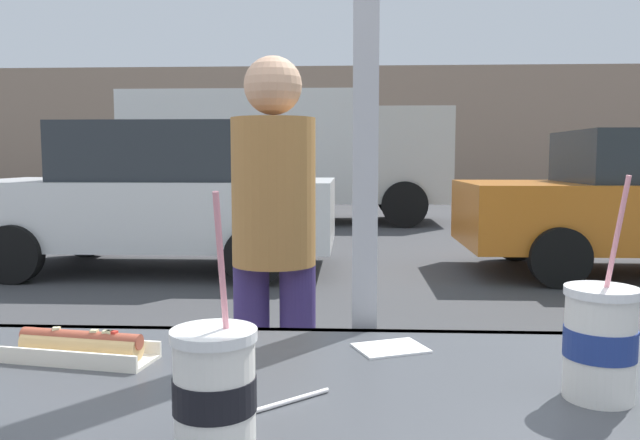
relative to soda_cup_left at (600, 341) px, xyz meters
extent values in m
plane|color=#424244|center=(-0.32, 8.31, -1.10)|extent=(60.00, 60.00, 0.00)
cube|color=#2A2C30|center=(-0.32, 0.34, -0.09)|extent=(2.00, 0.02, 0.02)
cube|color=gray|center=(-0.32, 20.82, 1.08)|extent=(28.00, 1.20, 4.36)
cylinder|color=silver|center=(0.00, 0.00, -0.01)|extent=(0.10, 0.10, 0.15)
cylinder|color=navy|center=(0.00, 0.00, 0.00)|extent=(0.10, 0.10, 0.04)
cylinder|color=black|center=(0.00, 0.00, 0.06)|extent=(0.09, 0.09, 0.01)
cylinder|color=white|center=(0.00, 0.00, 0.07)|extent=(0.10, 0.10, 0.01)
cylinder|color=pink|center=(0.01, -0.01, 0.14)|extent=(0.03, 0.03, 0.20)
cylinder|color=white|center=(-0.50, -0.20, -0.01)|extent=(0.09, 0.09, 0.14)
cylinder|color=black|center=(-0.50, -0.20, -0.01)|extent=(0.10, 0.10, 0.04)
cylinder|color=black|center=(-0.50, -0.20, 0.05)|extent=(0.08, 0.08, 0.01)
cylinder|color=white|center=(-0.50, -0.20, 0.06)|extent=(0.10, 0.10, 0.01)
cylinder|color=pink|center=(-0.49, -0.21, 0.12)|extent=(0.01, 0.05, 0.20)
cube|color=silver|center=(-0.81, 0.13, -0.08)|extent=(0.26, 0.12, 0.01)
cube|color=silver|center=(-0.81, 0.09, -0.07)|extent=(0.25, 0.05, 0.03)
cube|color=silver|center=(-0.80, 0.17, -0.07)|extent=(0.25, 0.05, 0.03)
cylinder|color=tan|center=(-0.81, 0.13, -0.06)|extent=(0.22, 0.07, 0.04)
cylinder|color=#9E4733|center=(-0.81, 0.13, -0.05)|extent=(0.22, 0.06, 0.03)
cube|color=beige|center=(-0.76, 0.12, -0.03)|extent=(0.01, 0.01, 0.01)
cube|color=red|center=(-0.74, 0.12, -0.03)|extent=(0.01, 0.01, 0.01)
cube|color=beige|center=(-0.75, 0.12, -0.03)|extent=(0.01, 0.01, 0.01)
cube|color=beige|center=(-0.85, 0.14, -0.03)|extent=(0.01, 0.01, 0.01)
cube|color=beige|center=(-0.78, 0.13, -0.03)|extent=(0.01, 0.01, 0.01)
cylinder|color=white|center=(-0.46, -0.06, -0.08)|extent=(0.15, 0.13, 0.01)
cube|color=white|center=(-0.28, 0.22, -0.08)|extent=(0.14, 0.13, 0.00)
cube|color=silver|center=(-2.68, 6.62, -0.39)|extent=(4.23, 1.89, 0.77)
cube|color=#282D33|center=(-2.58, 6.62, 0.33)|extent=(2.20, 1.66, 0.67)
cylinder|color=black|center=(-1.37, 7.56, -0.78)|extent=(0.64, 0.18, 0.64)
cylinder|color=black|center=(-1.37, 5.67, -0.78)|extent=(0.64, 0.18, 0.64)
cylinder|color=black|center=(-3.99, 7.56, -0.78)|extent=(0.64, 0.18, 0.64)
cylinder|color=black|center=(-3.99, 5.67, -0.78)|extent=(0.64, 0.18, 0.64)
cylinder|color=black|center=(1.83, 7.51, -0.78)|extent=(0.64, 0.18, 0.64)
cylinder|color=black|center=(1.83, 5.72, -0.78)|extent=(0.64, 0.18, 0.64)
cube|color=silver|center=(-2.54, 12.45, 0.47)|extent=(4.87, 2.20, 2.24)
cube|color=beige|center=(0.70, 12.45, 0.30)|extent=(1.90, 2.10, 1.90)
cylinder|color=black|center=(0.70, 13.50, -0.65)|extent=(0.90, 0.24, 0.90)
cylinder|color=black|center=(0.70, 11.40, -0.65)|extent=(0.90, 0.24, 0.90)
cylinder|color=black|center=(-3.40, 13.55, -0.65)|extent=(0.90, 0.24, 0.90)
cylinder|color=black|center=(-3.40, 11.35, -0.65)|extent=(0.90, 0.24, 0.90)
cylinder|color=navy|center=(-0.74, 1.51, -0.57)|extent=(0.14, 0.14, 0.84)
cylinder|color=navy|center=(-0.56, 1.51, -0.57)|extent=(0.14, 0.14, 0.84)
cylinder|color=#9F6E3B|center=(-0.65, 1.51, 0.13)|extent=(0.32, 0.32, 0.56)
sphere|color=tan|center=(-0.65, 1.51, 0.53)|extent=(0.22, 0.22, 0.22)
camera|label=1|loc=(-0.35, -0.89, 0.26)|focal=35.44mm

